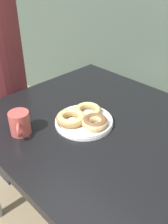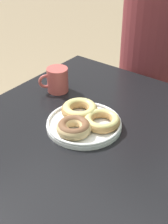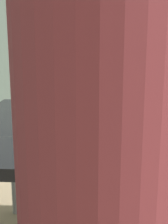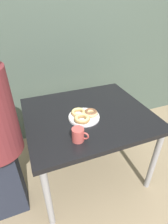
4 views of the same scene
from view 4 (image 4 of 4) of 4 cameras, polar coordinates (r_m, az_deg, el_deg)
ground_plane at (r=1.85m, az=5.39°, el=-25.58°), size 14.00×14.00×0.00m
wall_back at (r=2.04m, az=-7.71°, el=24.95°), size 8.00×0.05×2.60m
dining_table at (r=1.57m, az=1.25°, el=-2.49°), size 1.07×0.93×0.74m
donut_plate at (r=1.44m, az=-0.09°, el=-1.14°), size 0.26×0.26×0.05m
coffee_mug at (r=1.21m, az=-1.88°, el=-7.40°), size 0.11×0.09×0.10m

